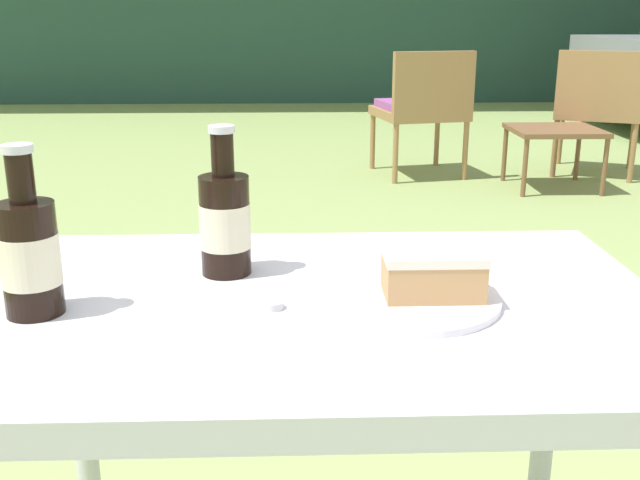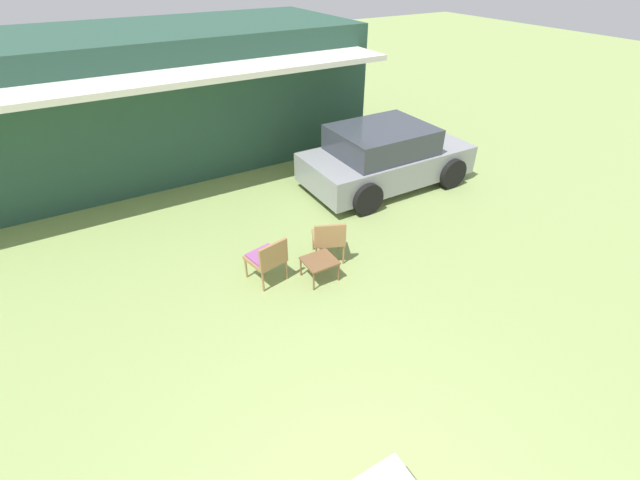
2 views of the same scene
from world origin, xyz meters
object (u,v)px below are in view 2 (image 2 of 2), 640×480
(parked_car, at_px, (385,157))
(wicker_chair_cushioned, at_px, (267,257))
(garden_side_table, at_px, (320,262))
(wicker_chair_plain, at_px, (329,237))

(parked_car, distance_m, wicker_chair_cushioned, 4.36)
(parked_car, bearing_deg, garden_side_table, -143.21)
(garden_side_table, bearing_deg, wicker_chair_cushioned, 152.92)
(wicker_chair_cushioned, relative_size, wicker_chair_plain, 1.00)
(wicker_chair_plain, bearing_deg, garden_side_table, 65.95)
(parked_car, height_order, wicker_chair_plain, parked_car)
(wicker_chair_cushioned, distance_m, wicker_chair_plain, 1.19)
(parked_car, xyz_separation_m, garden_side_table, (-3.13, -2.32, -0.35))
(garden_side_table, bearing_deg, parked_car, 36.59)
(parked_car, xyz_separation_m, wicker_chair_plain, (-2.71, -1.94, -0.21))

